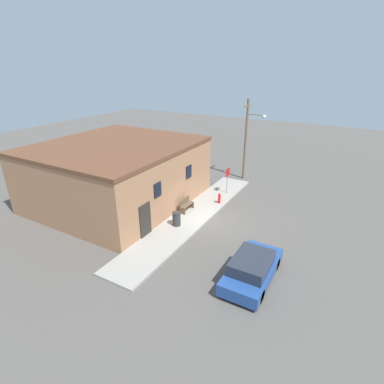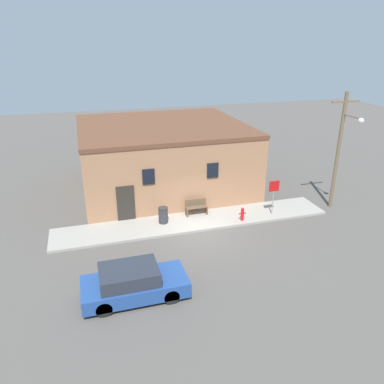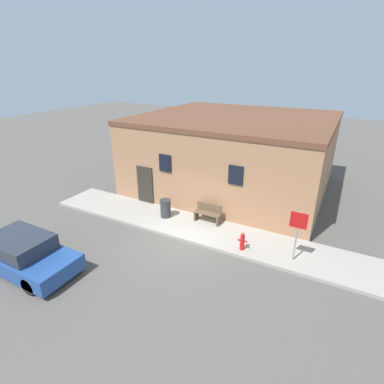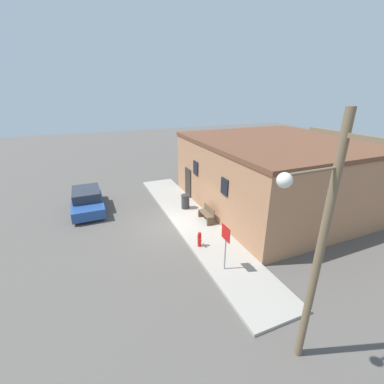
{
  "view_description": "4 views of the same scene",
  "coord_description": "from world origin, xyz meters",
  "px_view_note": "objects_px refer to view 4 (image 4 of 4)",
  "views": [
    {
      "loc": [
        -15.97,
        -7.76,
        9.74
      ],
      "look_at": [
        -0.12,
        1.22,
        1.9
      ],
      "focal_mm": 28.0,
      "sensor_mm": 36.0,
      "label": 1
    },
    {
      "loc": [
        -5.61,
        -17.18,
        9.75
      ],
      "look_at": [
        -0.12,
        1.22,
        1.9
      ],
      "focal_mm": 35.0,
      "sensor_mm": 36.0,
      "label": 2
    },
    {
      "loc": [
        5.8,
        -9.85,
        7.27
      ],
      "look_at": [
        -0.12,
        1.22,
        1.9
      ],
      "focal_mm": 28.0,
      "sensor_mm": 36.0,
      "label": 3
    },
    {
      "loc": [
        12.57,
        -4.12,
        7.35
      ],
      "look_at": [
        -0.12,
        1.22,
        1.9
      ],
      "focal_mm": 24.0,
      "sensor_mm": 36.0,
      "label": 4
    }
  ],
  "objects_px": {
    "bench": "(207,214)",
    "utility_pole": "(317,242)",
    "parked_car": "(87,200)",
    "fire_hydrant": "(199,239)",
    "stop_sign": "(226,240)",
    "trash_bin": "(185,202)"
  },
  "relations": [
    {
      "from": "stop_sign",
      "to": "parked_car",
      "type": "distance_m",
      "value": 10.41
    },
    {
      "from": "trash_bin",
      "to": "parked_car",
      "type": "distance_m",
      "value": 6.44
    },
    {
      "from": "parked_car",
      "to": "fire_hydrant",
      "type": "bearing_deg",
      "value": 35.35
    },
    {
      "from": "fire_hydrant",
      "to": "trash_bin",
      "type": "xyz_separation_m",
      "value": [
        -4.4,
        0.98,
        0.07
      ]
    },
    {
      "from": "parked_car",
      "to": "utility_pole",
      "type": "bearing_deg",
      "value": 21.67
    },
    {
      "from": "bench",
      "to": "fire_hydrant",
      "type": "bearing_deg",
      "value": -33.5
    },
    {
      "from": "fire_hydrant",
      "to": "parked_car",
      "type": "relative_size",
      "value": 0.18
    },
    {
      "from": "bench",
      "to": "utility_pole",
      "type": "xyz_separation_m",
      "value": [
        8.49,
        -1.22,
        3.36
      ]
    },
    {
      "from": "utility_pole",
      "to": "parked_car",
      "type": "distance_m",
      "value": 14.51
    },
    {
      "from": "fire_hydrant",
      "to": "bench",
      "type": "xyz_separation_m",
      "value": [
        -2.29,
        1.52,
        0.04
      ]
    },
    {
      "from": "stop_sign",
      "to": "utility_pole",
      "type": "height_order",
      "value": "utility_pole"
    },
    {
      "from": "fire_hydrant",
      "to": "stop_sign",
      "type": "distance_m",
      "value": 2.31
    },
    {
      "from": "stop_sign",
      "to": "utility_pole",
      "type": "distance_m",
      "value": 4.78
    },
    {
      "from": "bench",
      "to": "utility_pole",
      "type": "bearing_deg",
      "value": -8.2
    },
    {
      "from": "stop_sign",
      "to": "bench",
      "type": "distance_m",
      "value": 4.61
    },
    {
      "from": "trash_bin",
      "to": "stop_sign",
      "type": "bearing_deg",
      "value": -6.4
    },
    {
      "from": "bench",
      "to": "parked_car",
      "type": "bearing_deg",
      "value": -125.83
    },
    {
      "from": "utility_pole",
      "to": "trash_bin",
      "type": "bearing_deg",
      "value": 176.28
    },
    {
      "from": "fire_hydrant",
      "to": "trash_bin",
      "type": "relative_size",
      "value": 0.84
    },
    {
      "from": "stop_sign",
      "to": "utility_pole",
      "type": "xyz_separation_m",
      "value": [
        4.17,
        0.03,
        2.34
      ]
    },
    {
      "from": "utility_pole",
      "to": "parked_car",
      "type": "xyz_separation_m",
      "value": [
        -13.14,
        -5.22,
        -3.27
      ]
    },
    {
      "from": "bench",
      "to": "utility_pole",
      "type": "distance_m",
      "value": 9.21
    }
  ]
}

